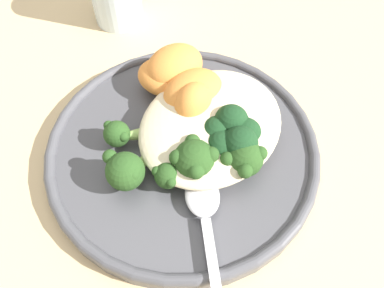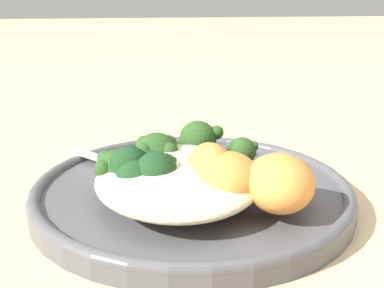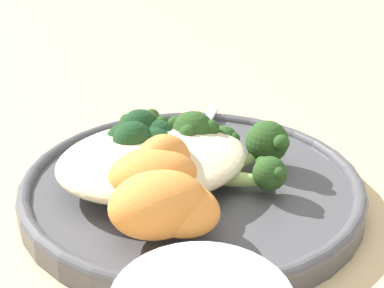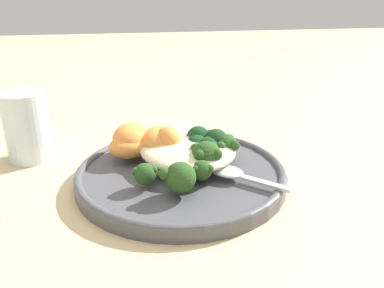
{
  "view_description": "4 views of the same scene",
  "coord_description": "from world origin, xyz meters",
  "px_view_note": "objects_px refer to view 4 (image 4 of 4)",
  "views": [
    {
      "loc": [
        0.16,
        0.16,
        0.35
      ],
      "look_at": [
        0.0,
        0.03,
        0.03
      ],
      "focal_mm": 35.0,
      "sensor_mm": 36.0,
      "label": 1
    },
    {
      "loc": [
        -0.44,
        0.05,
        0.2
      ],
      "look_at": [
        -0.01,
        0.01,
        0.06
      ],
      "focal_mm": 50.0,
      "sensor_mm": 36.0,
      "label": 2
    },
    {
      "loc": [
        -0.2,
        -0.33,
        0.24
      ],
      "look_at": [
        0.01,
        0.02,
        0.04
      ],
      "focal_mm": 50.0,
      "sensor_mm": 36.0,
      "label": 3
    },
    {
      "loc": [
        0.46,
        -0.07,
        0.25
      ],
      "look_at": [
        -0.01,
        0.03,
        0.05
      ],
      "focal_mm": 35.0,
      "sensor_mm": 36.0,
      "label": 4
    }
  ],
  "objects_px": {
    "kale_tuft": "(206,143)",
    "water_glass": "(27,127)",
    "sweet_potato_chunk_1": "(168,142)",
    "sweet_potato_chunk_3": "(131,146)",
    "quinoa_mound": "(187,148)",
    "broccoli_stalk_4": "(220,148)",
    "spoon": "(232,173)",
    "broccoli_stalk_1": "(175,175)",
    "sweet_potato_chunk_0": "(131,138)",
    "broccoli_stalk_0": "(151,171)",
    "broccoli_stalk_2": "(192,168)",
    "sweet_potato_chunk_2": "(159,141)",
    "broccoli_stalk_3": "(199,157)",
    "plate": "(182,175)"
  },
  "relations": [
    {
      "from": "broccoli_stalk_4",
      "to": "sweet_potato_chunk_0",
      "type": "distance_m",
      "value": 0.13
    },
    {
      "from": "sweet_potato_chunk_1",
      "to": "sweet_potato_chunk_2",
      "type": "bearing_deg",
      "value": -141.64
    },
    {
      "from": "broccoli_stalk_1",
      "to": "broccoli_stalk_3",
      "type": "distance_m",
      "value": 0.06
    },
    {
      "from": "broccoli_stalk_3",
      "to": "sweet_potato_chunk_2",
      "type": "height_order",
      "value": "same"
    },
    {
      "from": "sweet_potato_chunk_2",
      "to": "sweet_potato_chunk_3",
      "type": "distance_m",
      "value": 0.04
    },
    {
      "from": "broccoli_stalk_3",
      "to": "sweet_potato_chunk_1",
      "type": "relative_size",
      "value": 2.0
    },
    {
      "from": "spoon",
      "to": "water_glass",
      "type": "height_order",
      "value": "water_glass"
    },
    {
      "from": "broccoli_stalk_1",
      "to": "broccoli_stalk_2",
      "type": "xyz_separation_m",
      "value": [
        -0.02,
        0.03,
        -0.01
      ]
    },
    {
      "from": "sweet_potato_chunk_3",
      "to": "kale_tuft",
      "type": "xyz_separation_m",
      "value": [
        0.02,
        0.11,
        0.0
      ]
    },
    {
      "from": "quinoa_mound",
      "to": "broccoli_stalk_1",
      "type": "xyz_separation_m",
      "value": [
        0.08,
        -0.03,
        0.0
      ]
    },
    {
      "from": "broccoli_stalk_1",
      "to": "sweet_potato_chunk_3",
      "type": "height_order",
      "value": "broccoli_stalk_1"
    },
    {
      "from": "spoon",
      "to": "plate",
      "type": "bearing_deg",
      "value": -167.58
    },
    {
      "from": "broccoli_stalk_0",
      "to": "broccoli_stalk_1",
      "type": "xyz_separation_m",
      "value": [
        0.03,
        0.03,
        0.0
      ]
    },
    {
      "from": "sweet_potato_chunk_2",
      "to": "sweet_potato_chunk_1",
      "type": "bearing_deg",
      "value": 38.36
    },
    {
      "from": "sweet_potato_chunk_1",
      "to": "sweet_potato_chunk_3",
      "type": "bearing_deg",
      "value": -106.36
    },
    {
      "from": "broccoli_stalk_1",
      "to": "sweet_potato_chunk_0",
      "type": "height_order",
      "value": "sweet_potato_chunk_0"
    },
    {
      "from": "broccoli_stalk_2",
      "to": "water_glass",
      "type": "height_order",
      "value": "water_glass"
    },
    {
      "from": "sweet_potato_chunk_0",
      "to": "spoon",
      "type": "relative_size",
      "value": 0.73
    },
    {
      "from": "sweet_potato_chunk_2",
      "to": "spoon",
      "type": "xyz_separation_m",
      "value": [
        0.09,
        0.08,
        -0.02
      ]
    },
    {
      "from": "sweet_potato_chunk_2",
      "to": "broccoli_stalk_3",
      "type": "bearing_deg",
      "value": 37.0
    },
    {
      "from": "broccoli_stalk_0",
      "to": "broccoli_stalk_2",
      "type": "bearing_deg",
      "value": 127.29
    },
    {
      "from": "broccoli_stalk_1",
      "to": "sweet_potato_chunk_0",
      "type": "xyz_separation_m",
      "value": [
        -0.12,
        -0.05,
        0.01
      ]
    },
    {
      "from": "broccoli_stalk_1",
      "to": "sweet_potato_chunk_1",
      "type": "xyz_separation_m",
      "value": [
        -0.09,
        0.0,
        0.01
      ]
    },
    {
      "from": "sweet_potato_chunk_0",
      "to": "sweet_potato_chunk_3",
      "type": "bearing_deg",
      "value": -5.75
    },
    {
      "from": "broccoli_stalk_0",
      "to": "water_glass",
      "type": "height_order",
      "value": "water_glass"
    },
    {
      "from": "kale_tuft",
      "to": "water_glass",
      "type": "distance_m",
      "value": 0.28
    },
    {
      "from": "plate",
      "to": "broccoli_stalk_1",
      "type": "bearing_deg",
      "value": -18.3
    },
    {
      "from": "quinoa_mound",
      "to": "broccoli_stalk_1",
      "type": "relative_size",
      "value": 1.28
    },
    {
      "from": "spoon",
      "to": "water_glass",
      "type": "bearing_deg",
      "value": -166.33
    },
    {
      "from": "broccoli_stalk_2",
      "to": "sweet_potato_chunk_2",
      "type": "bearing_deg",
      "value": 166.8
    },
    {
      "from": "sweet_potato_chunk_1",
      "to": "sweet_potato_chunk_2",
      "type": "relative_size",
      "value": 0.7
    },
    {
      "from": "quinoa_mound",
      "to": "kale_tuft",
      "type": "height_order",
      "value": "kale_tuft"
    },
    {
      "from": "quinoa_mound",
      "to": "broccoli_stalk_4",
      "type": "relative_size",
      "value": 1.52
    },
    {
      "from": "quinoa_mound",
      "to": "sweet_potato_chunk_3",
      "type": "bearing_deg",
      "value": -103.96
    },
    {
      "from": "kale_tuft",
      "to": "spoon",
      "type": "height_order",
      "value": "kale_tuft"
    },
    {
      "from": "broccoli_stalk_0",
      "to": "broccoli_stalk_1",
      "type": "distance_m",
      "value": 0.04
    },
    {
      "from": "broccoli_stalk_2",
      "to": "broccoli_stalk_4",
      "type": "distance_m",
      "value": 0.07
    },
    {
      "from": "broccoli_stalk_1",
      "to": "broccoli_stalk_0",
      "type": "bearing_deg",
      "value": -132.67
    },
    {
      "from": "broccoli_stalk_4",
      "to": "water_glass",
      "type": "relative_size",
      "value": 1.0
    },
    {
      "from": "broccoli_stalk_3",
      "to": "sweet_potato_chunk_3",
      "type": "bearing_deg",
      "value": 170.38
    },
    {
      "from": "broccoli_stalk_4",
      "to": "sweet_potato_chunk_2",
      "type": "bearing_deg",
      "value": 151.08
    },
    {
      "from": "broccoli_stalk_0",
      "to": "kale_tuft",
      "type": "distance_m",
      "value": 0.1
    },
    {
      "from": "quinoa_mound",
      "to": "broccoli_stalk_4",
      "type": "height_order",
      "value": "broccoli_stalk_4"
    },
    {
      "from": "plate",
      "to": "broccoli_stalk_0",
      "type": "height_order",
      "value": "broccoli_stalk_0"
    },
    {
      "from": "broccoli_stalk_2",
      "to": "sweet_potato_chunk_0",
      "type": "bearing_deg",
      "value": -178.33
    },
    {
      "from": "sweet_potato_chunk_1",
      "to": "broccoli_stalk_3",
      "type": "bearing_deg",
      "value": 36.58
    },
    {
      "from": "sweet_potato_chunk_1",
      "to": "broccoli_stalk_0",
      "type": "bearing_deg",
      "value": -26.47
    },
    {
      "from": "spoon",
      "to": "water_glass",
      "type": "relative_size",
      "value": 0.88
    },
    {
      "from": "broccoli_stalk_4",
      "to": "spoon",
      "type": "xyz_separation_m",
      "value": [
        0.06,
        0.0,
        -0.01
      ]
    },
    {
      "from": "sweet_potato_chunk_2",
      "to": "kale_tuft",
      "type": "height_order",
      "value": "same"
    }
  ]
}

